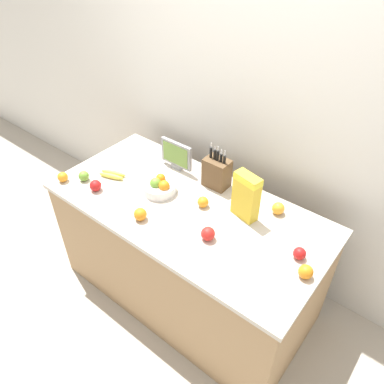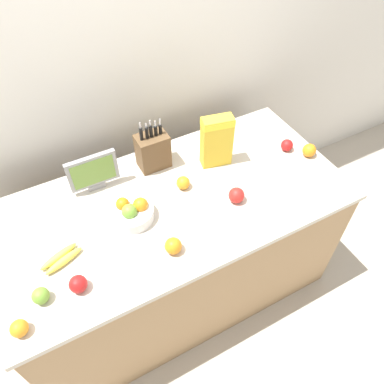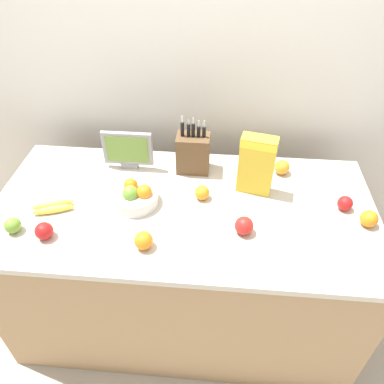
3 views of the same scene
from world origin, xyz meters
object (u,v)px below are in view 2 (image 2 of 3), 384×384
fruit_bowl (132,212)px  small_monitor (93,172)px  orange_back_center (225,134)px  apple_by_knife_block (41,296)px  orange_near_bowl (19,328)px  orange_mid_left (309,150)px  banana_bunch (61,259)px  apple_rear (287,145)px  apple_middle (78,284)px  apple_leftmost (237,195)px  orange_mid_right (173,246)px  orange_by_cereal (183,183)px  knife_block (153,151)px  cereal_box (217,139)px

fruit_bowl → small_monitor: bearing=107.9°
orange_back_center → apple_by_knife_block: bearing=-156.3°
apple_by_knife_block → orange_near_bowl: 0.14m
orange_near_bowl → orange_mid_left: bearing=9.4°
apple_by_knife_block → orange_mid_left: (1.54, 0.18, 0.00)m
small_monitor → banana_bunch: bearing=-128.4°
apple_rear → small_monitor: bearing=167.8°
apple_middle → apple_leftmost: (0.84, 0.10, 0.00)m
banana_bunch → orange_near_bowl: orange_near_bowl is taller
apple_middle → orange_back_center: (1.04, 0.55, 0.00)m
fruit_bowl → apple_middle: size_ratio=2.85×
small_monitor → orange_near_bowl: bearing=-130.1°
apple_rear → orange_mid_left: size_ratio=0.91×
apple_rear → orange_mid_right: 0.93m
orange_back_center → orange_by_cereal: (-0.40, -0.23, -0.00)m
knife_block → cereal_box: knife_block is taller
apple_rear → fruit_bowl: bearing=-177.4°
banana_bunch → apple_rear: (1.34, 0.13, 0.02)m
apple_rear → cereal_box: bearing=166.0°
orange_mid_right → orange_near_bowl: orange_mid_right is taller
knife_block → apple_by_knife_block: 0.90m
fruit_bowl → apple_by_knife_block: bearing=-154.8°
orange_mid_left → orange_by_cereal: bearing=171.3°
knife_block → orange_by_cereal: (0.06, -0.23, -0.07)m
apple_by_knife_block → orange_mid_left: orange_mid_left is taller
cereal_box → banana_bunch: (-0.92, -0.23, -0.15)m
apple_rear → knife_block: bearing=161.3°
cereal_box → banana_bunch: cereal_box is taller
apple_middle → orange_back_center: 1.18m
fruit_bowl → apple_middle: bearing=-143.4°
apple_middle → orange_back_center: size_ratio=0.99×
cereal_box → apple_leftmost: bearing=-88.2°
knife_block → apple_by_knife_block: size_ratio=4.38×
orange_back_center → fruit_bowl: bearing=-157.3°
small_monitor → apple_rear: bearing=-12.2°
fruit_bowl → orange_mid_left: bearing=-2.9°
apple_middle → knife_block: bearing=42.7°
orange_mid_left → fruit_bowl: bearing=177.1°
fruit_bowl → banana_bunch: size_ratio=1.07×
apple_leftmost → fruit_bowl: bearing=163.7°
knife_block → orange_mid_right: bearing=-105.6°
apple_rear → orange_mid_right: (-0.88, -0.31, 0.00)m
apple_leftmost → knife_block: bearing=120.5°
apple_middle → apple_by_knife_block: apple_middle is taller
fruit_bowl → banana_bunch: fruit_bowl is taller
knife_block → cereal_box: (0.31, -0.14, 0.06)m
cereal_box → banana_bunch: bearing=-154.1°
orange_mid_right → apple_rear: bearing=19.6°
apple_middle → fruit_bowl: bearing=36.6°
small_monitor → fruit_bowl: (0.09, -0.27, -0.07)m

